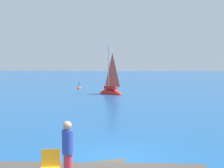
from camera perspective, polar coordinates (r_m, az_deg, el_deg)
name	(u,v)px	position (r m, az deg, el deg)	size (l,w,h in m)	color
ground_plane	(118,160)	(10.58, 1.25, -16.31)	(160.00, 160.00, 0.00)	navy
sailboat_near	(111,91)	(29.81, -0.26, -1.55)	(3.13, 2.82, 6.00)	red
person_standing	(68,151)	(6.80, -9.62, -14.21)	(0.28, 0.28, 1.62)	#DB384C
beach_chair	(50,165)	(7.18, -13.36, -16.81)	(0.55, 0.65, 0.80)	orange
marker_buoy	(79,89)	(35.50, -7.21, -1.00)	(0.56, 0.56, 1.13)	#EA5114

